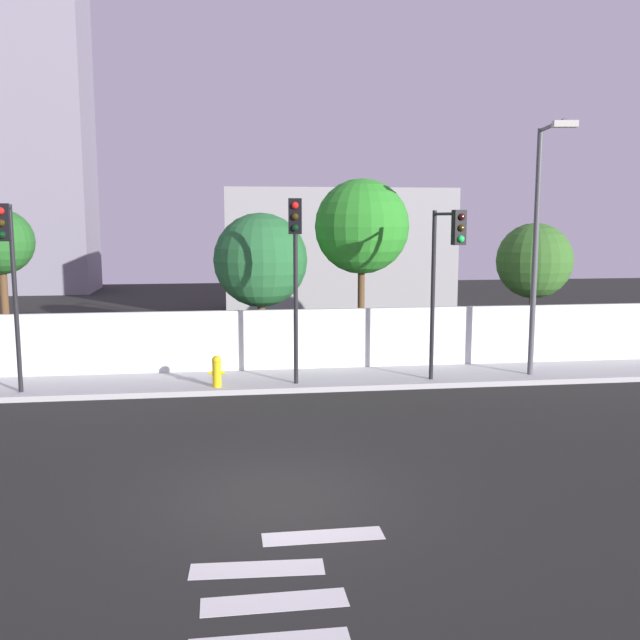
# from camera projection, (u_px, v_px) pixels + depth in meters

# --- Properties ---
(ground_plane) EXTENTS (80.00, 80.00, 0.00)m
(ground_plane) POSITION_uv_depth(u_px,v_px,m) (276.00, 497.00, 11.78)
(ground_plane) COLOR black
(sidewalk) EXTENTS (36.00, 2.40, 0.15)m
(sidewalk) POSITION_uv_depth(u_px,v_px,m) (255.00, 382.00, 19.81)
(sidewalk) COLOR #ABABAB
(sidewalk) RESTS_ON ground
(perimeter_wall) EXTENTS (36.00, 0.18, 1.80)m
(perimeter_wall) POSITION_uv_depth(u_px,v_px,m) (253.00, 340.00, 20.94)
(perimeter_wall) COLOR silver
(perimeter_wall) RESTS_ON sidewalk
(crosswalk_marking) EXTENTS (2.82, 4.73, 0.01)m
(crosswalk_marking) POSITION_uv_depth(u_px,v_px,m) (295.00, 620.00, 8.17)
(crosswalk_marking) COLOR silver
(crosswalk_marking) RESTS_ON ground
(traffic_light_left) EXTENTS (0.36, 1.29, 4.86)m
(traffic_light_left) POSITION_uv_depth(u_px,v_px,m) (8.00, 258.00, 17.30)
(traffic_light_left) COLOR black
(traffic_light_left) RESTS_ON sidewalk
(traffic_light_center) EXTENTS (0.36, 1.16, 5.01)m
(traffic_light_center) POSITION_uv_depth(u_px,v_px,m) (295.00, 252.00, 18.31)
(traffic_light_center) COLOR black
(traffic_light_center) RESTS_ON sidewalk
(traffic_light_right) EXTENTS (0.52, 1.51, 4.72)m
(traffic_light_right) POSITION_uv_depth(u_px,v_px,m) (447.00, 258.00, 18.68)
(traffic_light_right) COLOR black
(traffic_light_right) RESTS_ON sidewalk
(street_lamp_curbside) EXTENTS (0.73, 2.34, 6.98)m
(street_lamp_curbside) POSITION_uv_depth(u_px,v_px,m) (539.00, 231.00, 19.50)
(street_lamp_curbside) COLOR #4C4C51
(street_lamp_curbside) RESTS_ON sidewalk
(fire_hydrant) EXTENTS (0.44, 0.26, 0.86)m
(fire_hydrant) POSITION_uv_depth(u_px,v_px,m) (217.00, 370.00, 18.82)
(fire_hydrant) COLOR gold
(fire_hydrant) RESTS_ON sidewalk
(roadside_tree_leftmost) EXTENTS (1.91, 1.91, 4.93)m
(roadside_tree_leftmost) POSITION_uv_depth(u_px,v_px,m) (1.00, 244.00, 20.50)
(roadside_tree_leftmost) COLOR brown
(roadside_tree_leftmost) RESTS_ON ground
(roadside_tree_midleft) EXTENTS (2.91, 2.91, 4.83)m
(roadside_tree_midleft) POSITION_uv_depth(u_px,v_px,m) (261.00, 260.00, 21.59)
(roadside_tree_midleft) COLOR brown
(roadside_tree_midleft) RESTS_ON ground
(roadside_tree_midright) EXTENTS (2.96, 2.96, 5.89)m
(roadside_tree_midright) POSITION_uv_depth(u_px,v_px,m) (362.00, 227.00, 21.87)
(roadside_tree_midright) COLOR brown
(roadside_tree_midright) RESTS_ON ground
(roadside_tree_rightmost) EXTENTS (2.45, 2.45, 4.52)m
(roadside_tree_rightmost) POSITION_uv_depth(u_px,v_px,m) (534.00, 261.00, 22.79)
(roadside_tree_rightmost) COLOR brown
(roadside_tree_rightmost) RESTS_ON ground
(low_building_distant) EXTENTS (10.86, 6.00, 6.06)m
(low_building_distant) POSITION_uv_depth(u_px,v_px,m) (335.00, 251.00, 35.00)
(low_building_distant) COLOR gray
(low_building_distant) RESTS_ON ground
(tower_on_skyline) EXTENTS (7.67, 5.00, 27.70)m
(tower_on_skyline) POSITION_uv_depth(u_px,v_px,m) (21.00, 67.00, 42.87)
(tower_on_skyline) COLOR gray
(tower_on_skyline) RESTS_ON ground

